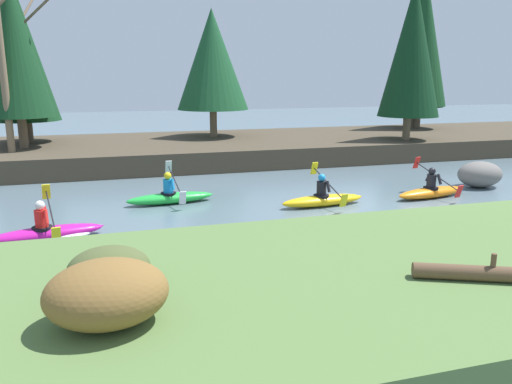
# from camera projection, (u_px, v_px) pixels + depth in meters

# --- Properties ---
(ground_plane) EXTENTS (90.00, 90.00, 0.00)m
(ground_plane) POSITION_uv_depth(u_px,v_px,m) (393.00, 208.00, 15.09)
(ground_plane) COLOR slate
(riverbank_far) EXTENTS (44.00, 8.17, 0.89)m
(riverbank_far) POSITION_uv_depth(u_px,v_px,m) (279.00, 146.00, 25.11)
(riverbank_far) COLOR #473D2D
(riverbank_far) RESTS_ON ground
(conifer_tree_far_left) EXTENTS (2.98, 2.98, 6.76)m
(conifer_tree_far_left) POSITION_uv_depth(u_px,v_px,m) (21.00, 56.00, 22.25)
(conifer_tree_far_left) COLOR brown
(conifer_tree_far_left) RESTS_ON riverbank_far
(conifer_tree_left) EXTENTS (2.78, 2.78, 7.17)m
(conifer_tree_left) POSITION_uv_depth(u_px,v_px,m) (13.00, 45.00, 20.31)
(conifer_tree_left) COLOR brown
(conifer_tree_left) RESTS_ON riverbank_far
(conifer_tree_mid_left) EXTENTS (3.54, 3.54, 6.20)m
(conifer_tree_mid_left) POSITION_uv_depth(u_px,v_px,m) (212.00, 60.00, 24.45)
(conifer_tree_mid_left) COLOR #7A664C
(conifer_tree_mid_left) RESTS_ON riverbank_far
(conifer_tree_centre) EXTENTS (2.85, 2.85, 7.30)m
(conifer_tree_centre) POSITION_uv_depth(u_px,v_px,m) (412.00, 49.00, 23.16)
(conifer_tree_centre) COLOR #7A664C
(conifer_tree_centre) RESTS_ON riverbank_far
(conifer_tree_mid_right) EXTENTS (3.38, 3.38, 8.04)m
(conifer_tree_mid_right) POSITION_uv_depth(u_px,v_px,m) (417.00, 46.00, 28.36)
(conifer_tree_mid_right) COLOR brown
(conifer_tree_mid_right) RESTS_ON riverbank_far
(conifer_tree_right) EXTENTS (3.00, 3.00, 8.39)m
(conifer_tree_right) POSITION_uv_depth(u_px,v_px,m) (423.00, 42.00, 28.16)
(conifer_tree_right) COLOR brown
(conifer_tree_right) RESTS_ON riverbank_far
(bare_tree_upstream) EXTENTS (4.15, 4.10, 7.57)m
(bare_tree_upstream) POSITION_uv_depth(u_px,v_px,m) (3.00, 61.00, 19.40)
(bare_tree_upstream) COLOR #7A664C
(bare_tree_upstream) RESTS_ON riverbank_far
(bare_tree_mid_upstream) EXTENTS (3.66, 3.61, 6.64)m
(bare_tree_mid_upstream) POSITION_uv_depth(u_px,v_px,m) (19.00, 73.00, 21.91)
(bare_tree_mid_upstream) COLOR brown
(bare_tree_mid_upstream) RESTS_ON riverbank_far
(shrub_clump_nearest) EXTENTS (1.52, 1.27, 0.82)m
(shrub_clump_nearest) POSITION_uv_depth(u_px,v_px,m) (107.00, 293.00, 6.13)
(shrub_clump_nearest) COLOR brown
(shrub_clump_nearest) RESTS_ON riverbank_near
(shrub_clump_second) EXTENTS (1.18, 0.98, 0.64)m
(shrub_clump_second) POSITION_uv_depth(u_px,v_px,m) (109.00, 269.00, 7.15)
(shrub_clump_second) COLOR #4C562D
(shrub_clump_second) RESTS_ON riverbank_near
(kayaker_lead) EXTENTS (2.79, 2.06, 1.20)m
(kayaker_lead) POSITION_uv_depth(u_px,v_px,m) (432.00, 191.00, 16.36)
(kayaker_lead) COLOR orange
(kayaker_lead) RESTS_ON ground
(kayaker_middle) EXTENTS (2.79, 2.07, 1.20)m
(kayaker_middle) POSITION_uv_depth(u_px,v_px,m) (323.00, 199.00, 15.30)
(kayaker_middle) COLOR yellow
(kayaker_middle) RESTS_ON ground
(kayaker_trailing) EXTENTS (2.79, 2.07, 1.20)m
(kayaker_trailing) POSITION_uv_depth(u_px,v_px,m) (171.00, 196.00, 15.59)
(kayaker_trailing) COLOR green
(kayaker_trailing) RESTS_ON ground
(kayaker_far_back) EXTENTS (2.79, 2.06, 1.20)m
(kayaker_far_back) POSITION_uv_depth(u_px,v_px,m) (50.00, 232.00, 12.14)
(kayaker_far_back) COLOR #C61999
(kayaker_far_back) RESTS_ON ground
(boulder_midstream) EXTENTS (1.63, 1.27, 0.92)m
(boulder_midstream) POSITION_uv_depth(u_px,v_px,m) (480.00, 174.00, 17.85)
(boulder_midstream) COLOR slate
(boulder_midstream) RESTS_ON ground
(driftwood_log) EXTENTS (1.85, 0.99, 0.44)m
(driftwood_log) POSITION_uv_depth(u_px,v_px,m) (478.00, 273.00, 7.50)
(driftwood_log) COLOR brown
(driftwood_log) RESTS_ON riverbank_near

